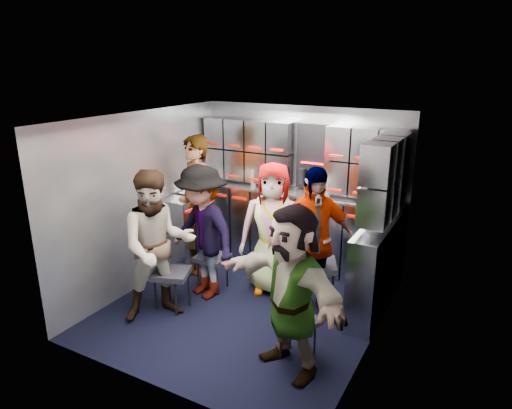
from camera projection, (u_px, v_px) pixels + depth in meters
The scene contains 29 objects.
floor at pixel (246, 307), 5.12m from camera, with size 3.00×3.00×0.00m, color black.
wall_back at pixel (302, 186), 6.06m from camera, with size 2.80×0.04×2.10m, color gray.
wall_left at pixel (144, 200), 5.44m from camera, with size 0.04×3.00×2.10m, color gray.
wall_right at pixel (379, 243), 4.16m from camera, with size 0.04×3.00×2.10m, color gray.
ceiling at pixel (245, 118), 4.49m from camera, with size 2.80×3.00×0.02m, color silver.
cart_bank_back at pixel (294, 230), 6.05m from camera, with size 2.68×0.38×0.99m, color #90959E.
cart_bank_left at pixel (189, 232), 5.98m from camera, with size 0.38×0.76×0.99m, color #90959E.
counter at pixel (295, 192), 5.89m from camera, with size 2.68×0.42×0.03m, color #B1B4B8.
locker_bank_back at pixel (298, 155), 5.80m from camera, with size 2.68×0.28×0.82m, color #90959E.
locker_bank_right at pixel (385, 178), 4.68m from camera, with size 0.28×1.00×0.82m, color #90959E.
right_cabinet at pixel (375, 269), 4.90m from camera, with size 0.28×1.20×1.00m, color #90959E.
coffee_niche at pixel (313, 157), 5.77m from camera, with size 0.46×0.16×0.84m, color black, non-canonical shape.
red_latch_strip at pixel (289, 206), 5.77m from camera, with size 2.60×0.02×0.03m, color #B51103.
jump_seat_near_left at pixel (171, 275), 4.99m from camera, with size 0.48×0.47×0.45m.
jump_seat_mid_left at pixel (212, 259), 5.44m from camera, with size 0.36×0.34×0.43m.
jump_seat_center at pixel (279, 251), 5.54m from camera, with size 0.44×0.43×0.48m.
jump_seat_mid_right at pixel (317, 267), 5.09m from camera, with size 0.55×0.54×0.50m.
jump_seat_near_right at pixel (298, 323), 4.16m from camera, with size 0.42×0.41×0.40m.
attendant_standing at pixel (196, 205), 5.79m from camera, with size 0.65×0.43×1.78m, color black.
attendant_arc_a at pixel (158, 246), 4.72m from camera, with size 0.79×0.61×1.62m, color black.
attendant_arc_b at pixel (202, 232), 5.16m from camera, with size 1.01×0.58×1.56m, color black.
attendant_arc_c at pixel (272, 229), 5.28m from camera, with size 0.76×0.50×1.56m, color black.
attendant_arc_d at pixel (312, 241), 4.83m from camera, with size 0.95×0.40×1.63m, color black.
attendant_arc_e at pixel (291, 290), 3.88m from camera, with size 1.43×0.46×1.54m, color black.
bottle_left at pixel (281, 182), 5.90m from camera, with size 0.07×0.07×0.22m, color white.
bottle_mid at pixel (253, 178), 6.08m from camera, with size 0.07×0.07×0.24m, color white.
bottle_right at pixel (328, 187), 5.60m from camera, with size 0.07×0.07×0.26m, color white.
cup_left at pixel (265, 185), 6.01m from camera, with size 0.09×0.09×0.09m, color tan.
cup_right at pixel (393, 202), 5.25m from camera, with size 0.09×0.09×0.10m, color tan.
Camera 1 is at (2.27, -3.93, 2.64)m, focal length 32.00 mm.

